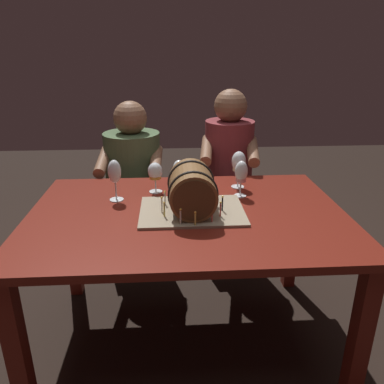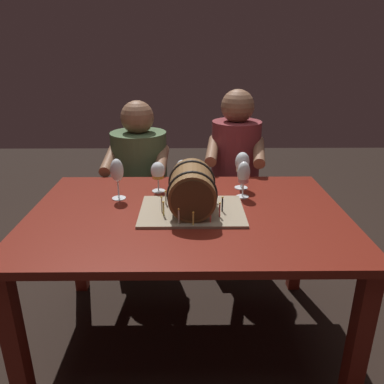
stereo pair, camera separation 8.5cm
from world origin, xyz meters
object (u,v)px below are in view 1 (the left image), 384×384
object	(u,v)px
dining_table	(187,230)
wine_glass_rose	(241,173)
wine_glass_empty	(115,173)
wine_glass_white	(239,163)
person_seated_left	(134,191)
person_seated_right	(228,187)
barrel_cake	(192,192)
wine_glass_red	(179,170)
wine_glass_amber	(155,173)

from	to	relation	value
dining_table	wine_glass_rose	xyz separation A→B (m)	(0.28, 0.18, 0.22)
wine_glass_empty	wine_glass_white	bearing A→B (deg)	12.88
person_seated_left	person_seated_right	distance (m)	0.64
wine_glass_empty	barrel_cake	bearing A→B (deg)	-25.05
wine_glass_rose	wine_glass_red	xyz separation A→B (m)	(-0.31, 0.12, -0.01)
dining_table	person_seated_right	world-z (taller)	person_seated_right
wine_glass_empty	wine_glass_amber	bearing A→B (deg)	27.38
person_seated_right	wine_glass_red	bearing A→B (deg)	-124.38
wine_glass_amber	wine_glass_rose	xyz separation A→B (m)	(0.43, -0.08, 0.01)
wine_glass_empty	wine_glass_red	size ratio (longest dim) A/B	1.28
wine_glass_amber	wine_glass_red	bearing A→B (deg)	14.19
wine_glass_red	barrel_cake	bearing A→B (deg)	-80.82
wine_glass_amber	wine_glass_empty	distance (m)	0.22
wine_glass_amber	wine_glass_rose	distance (m)	0.44
dining_table	barrel_cake	size ratio (longest dim) A/B	3.06
person_seated_left	wine_glass_white	bearing A→B (deg)	-38.76
wine_glass_white	wine_glass_red	xyz separation A→B (m)	(-0.32, -0.01, -0.03)
dining_table	person_seated_left	world-z (taller)	person_seated_left
person_seated_right	person_seated_left	bearing A→B (deg)	179.98
wine_glass_rose	wine_glass_red	distance (m)	0.33
wine_glass_red	wine_glass_amber	bearing A→B (deg)	-165.81
wine_glass_rose	person_seated_right	xyz separation A→B (m)	(0.04, 0.62, -0.30)
wine_glass_amber	wine_glass_empty	xyz separation A→B (m)	(-0.19, -0.10, 0.04)
barrel_cake	wine_glass_white	xyz separation A→B (m)	(0.27, 0.32, 0.03)
wine_glass_red	wine_glass_rose	bearing A→B (deg)	-20.69
barrel_cake	person_seated_left	world-z (taller)	person_seated_left
dining_table	person_seated_left	xyz separation A→B (m)	(-0.32, 0.80, -0.10)
barrel_cake	wine_glass_red	distance (m)	0.31
wine_glass_amber	wine_glass_red	world-z (taller)	wine_glass_red
wine_glass_rose	wine_glass_red	world-z (taller)	wine_glass_rose
barrel_cake	wine_glass_rose	xyz separation A→B (m)	(0.26, 0.19, 0.02)
dining_table	wine_glass_empty	bearing A→B (deg)	154.32
barrel_cake	person_seated_right	world-z (taller)	person_seated_right
dining_table	wine_glass_red	size ratio (longest dim) A/B	9.00
wine_glass_red	person_seated_left	size ratio (longest dim) A/B	0.14
wine_glass_red	person_seated_left	xyz separation A→B (m)	(-0.29, 0.50, -0.30)
dining_table	wine_glass_red	world-z (taller)	wine_glass_red
wine_glass_rose	person_seated_right	size ratio (longest dim) A/B	0.16
wine_glass_red	wine_glass_empty	bearing A→B (deg)	-157.54
wine_glass_amber	wine_glass_empty	bearing A→B (deg)	-152.62
wine_glass_white	wine_glass_rose	bearing A→B (deg)	-94.40
dining_table	barrel_cake	distance (m)	0.20
wine_glass_white	wine_glass_amber	distance (m)	0.45
wine_glass_white	wine_glass_rose	distance (m)	0.13
dining_table	wine_glass_red	xyz separation A→B (m)	(-0.03, 0.30, 0.20)
wine_glass_rose	wine_glass_white	bearing A→B (deg)	85.60
wine_glass_empty	person_seated_right	size ratio (longest dim) A/B	0.17
barrel_cake	wine_glass_amber	xyz separation A→B (m)	(-0.17, 0.27, 0.01)
dining_table	barrel_cake	world-z (taller)	barrel_cake
wine_glass_red	person_seated_right	bearing A→B (deg)	55.62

